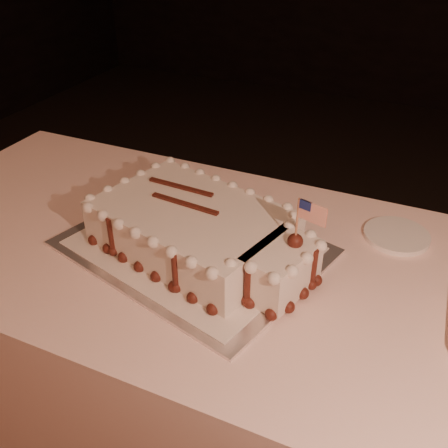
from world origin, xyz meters
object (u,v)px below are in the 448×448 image
at_px(sheet_cake, 202,232).
at_px(side_plate, 397,235).
at_px(cake_board, 193,247).
at_px(banquet_table, 334,403).

relative_size(sheet_cake, side_plate, 3.58).
xyz_separation_m(sheet_cake, side_plate, (0.40, 0.25, -0.05)).
distance_m(sheet_cake, side_plate, 0.48).
relative_size(cake_board, side_plate, 3.62).
distance_m(banquet_table, side_plate, 0.45).
distance_m(cake_board, side_plate, 0.49).
xyz_separation_m(banquet_table, cake_board, (-0.38, -0.01, 0.38)).
bearing_deg(sheet_cake, side_plate, 31.90).
height_order(sheet_cake, side_plate, sheet_cake).
height_order(banquet_table, cake_board, cake_board).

